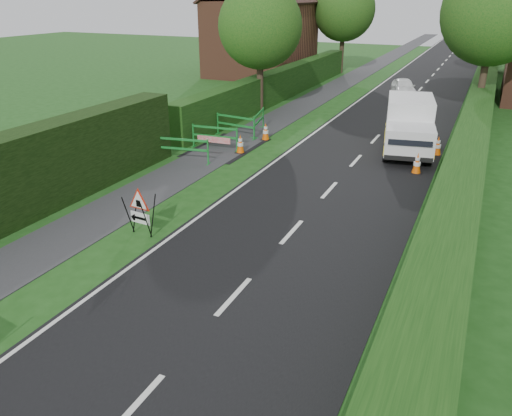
% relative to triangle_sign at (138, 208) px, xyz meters
% --- Properties ---
extents(ground, '(120.00, 120.00, 0.00)m').
position_rel_triangle_sign_xyz_m(ground, '(1.19, -2.62, -0.80)').
color(ground, '#1A4714').
rests_on(ground, ground).
extents(road_surface, '(6.00, 90.00, 0.02)m').
position_rel_triangle_sign_xyz_m(road_surface, '(3.69, 32.38, -0.80)').
color(road_surface, black).
rests_on(road_surface, ground).
extents(footpath, '(2.00, 90.00, 0.02)m').
position_rel_triangle_sign_xyz_m(footpath, '(-1.81, 32.38, -0.80)').
color(footpath, '#2D2D30').
rests_on(footpath, ground).
extents(hedge_west_far, '(1.00, 24.00, 1.80)m').
position_rel_triangle_sign_xyz_m(hedge_west_far, '(-3.81, 19.38, -0.80)').
color(hedge_west_far, '#14380F').
rests_on(hedge_west_far, ground).
extents(hedge_east, '(1.20, 50.00, 1.50)m').
position_rel_triangle_sign_xyz_m(hedge_east, '(7.69, 13.38, -0.80)').
color(hedge_east, '#14380F').
rests_on(hedge_east, ground).
extents(house_west, '(7.50, 7.40, 7.88)m').
position_rel_triangle_sign_xyz_m(house_west, '(-8.81, 27.38, 2.10)').
color(house_west, brown).
rests_on(house_west, ground).
extents(tree_nw, '(4.40, 4.40, 6.70)m').
position_rel_triangle_sign_xyz_m(tree_nw, '(-3.41, 15.38, 3.68)').
color(tree_nw, '#2D2116').
rests_on(tree_nw, ground).
extents(tree_ne, '(5.20, 5.20, 7.79)m').
position_rel_triangle_sign_xyz_m(tree_ne, '(7.59, 19.38, 4.37)').
color(tree_ne, '#2D2116').
rests_on(tree_ne, ground).
extents(tree_fw, '(4.80, 4.80, 7.24)m').
position_rel_triangle_sign_xyz_m(tree_fw, '(-3.41, 31.38, 4.03)').
color(tree_fw, '#2D2116').
rests_on(tree_fw, ground).
extents(tree_fe, '(4.20, 4.20, 6.33)m').
position_rel_triangle_sign_xyz_m(tree_fe, '(7.59, 35.38, 3.42)').
color(tree_fe, '#2D2116').
rests_on(tree_fe, ground).
extents(triangle_sign, '(0.85, 0.85, 1.15)m').
position_rel_triangle_sign_xyz_m(triangle_sign, '(0.00, 0.00, 0.00)').
color(triangle_sign, black).
rests_on(triangle_sign, ground).
extents(works_van, '(2.61, 4.88, 2.12)m').
position_rel_triangle_sign_xyz_m(works_van, '(5.25, 11.10, 0.32)').
color(works_van, silver).
rests_on(works_van, ground).
extents(traffic_cone_0, '(0.38, 0.38, 0.79)m').
position_rel_triangle_sign_xyz_m(traffic_cone_0, '(6.06, 8.37, -0.41)').
color(traffic_cone_0, black).
rests_on(traffic_cone_0, ground).
extents(traffic_cone_1, '(0.38, 0.38, 0.79)m').
position_rel_triangle_sign_xyz_m(traffic_cone_1, '(6.48, 11.03, -0.41)').
color(traffic_cone_1, black).
rests_on(traffic_cone_1, ground).
extents(traffic_cone_2, '(0.38, 0.38, 0.79)m').
position_rel_triangle_sign_xyz_m(traffic_cone_2, '(6.05, 13.30, -0.41)').
color(traffic_cone_2, black).
rests_on(traffic_cone_2, ground).
extents(traffic_cone_3, '(0.38, 0.38, 0.79)m').
position_rel_triangle_sign_xyz_m(traffic_cone_3, '(-0.91, 7.93, -0.41)').
color(traffic_cone_3, black).
rests_on(traffic_cone_3, ground).
extents(traffic_cone_4, '(0.38, 0.38, 0.79)m').
position_rel_triangle_sign_xyz_m(traffic_cone_4, '(-0.76, 10.17, -0.41)').
color(traffic_cone_4, black).
rests_on(traffic_cone_4, ground).
extents(ped_barrier_0, '(2.09, 0.70, 1.00)m').
position_rel_triangle_sign_xyz_m(ped_barrier_0, '(-2.34, 5.89, -0.17)').
color(ped_barrier_0, '#167D29').
rests_on(ped_barrier_0, ground).
extents(ped_barrier_1, '(2.08, 0.54, 1.00)m').
position_rel_triangle_sign_xyz_m(ped_barrier_1, '(-2.14, 8.01, -0.17)').
color(ped_barrier_1, '#167D29').
rests_on(ped_barrier_1, ground).
extents(ped_barrier_2, '(2.09, 0.60, 1.00)m').
position_rel_triangle_sign_xyz_m(ped_barrier_2, '(-2.23, 10.10, -0.17)').
color(ped_barrier_2, '#167D29').
rests_on(ped_barrier_2, ground).
extents(ped_barrier_3, '(0.78, 2.09, 1.00)m').
position_rel_triangle_sign_xyz_m(ped_barrier_3, '(-1.57, 11.21, -0.17)').
color(ped_barrier_3, '#167D29').
rests_on(ped_barrier_3, ground).
extents(redwhite_plank, '(1.50, 0.14, 0.25)m').
position_rel_triangle_sign_xyz_m(redwhite_plank, '(-2.11, 7.85, -0.80)').
color(redwhite_plank, red).
rests_on(redwhite_plank, ground).
extents(hatchback_car, '(2.22, 3.39, 1.07)m').
position_rel_triangle_sign_xyz_m(hatchback_car, '(2.99, 23.54, -0.26)').
color(hatchback_car, white).
rests_on(hatchback_car, ground).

